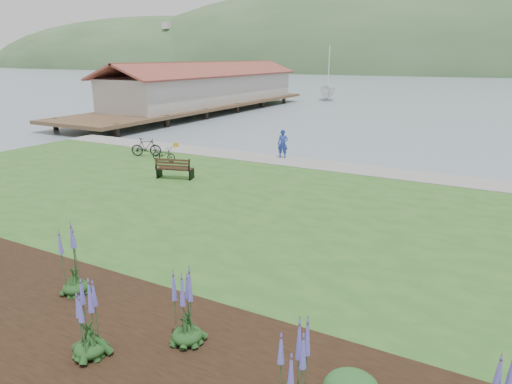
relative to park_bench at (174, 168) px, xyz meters
The scene contains 15 objects.
ground 3.92m from the park_bench, 14.20° to the right, with size 600.00×600.00×0.00m, color slate.
lawn 4.77m from the park_bench, 38.46° to the right, with size 34.00×20.00×0.40m, color #2B591F.
shoreline_path 7.03m from the park_bench, 58.22° to the left, with size 34.00×2.20×0.03m, color gray.
garden_bed 12.66m from the park_bench, 58.05° to the right, with size 24.00×4.40×0.04m, color black.
pier_pavilion 31.23m from the park_bench, 121.52° to the left, with size 8.00×36.00×5.40m.
park_bench is the anchor object (origin of this frame).
person 7.04m from the park_bench, 69.09° to the left, with size 0.69×0.48×1.91m, color #21389B.
bicycle_a 3.92m from the park_bench, 136.87° to the left, with size 1.53×0.53×0.80m, color black.
bicycle_b 5.74m from the park_bench, 144.67° to the left, with size 1.71×0.50×1.03m, color black.
sailboat 47.32m from the park_bench, 101.46° to the left, with size 9.03×9.19×23.81m, color silver.
pannier 7.94m from the park_bench, 127.85° to the left, with size 0.17×0.27×0.29m, color #BE8E16.
echium_0 13.34m from the park_bench, 58.36° to the right, with size 0.62×0.62×1.75m.
echium_1 13.14m from the park_bench, 50.45° to the right, with size 0.62×0.62×1.76m.
echium_2 15.67m from the park_bench, 44.79° to the right, with size 0.62×0.62×1.80m.
echium_4 10.94m from the park_bench, 63.95° to the right, with size 0.62×0.62×2.09m.
Camera 1 is at (9.68, -15.47, 5.94)m, focal length 32.00 mm.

